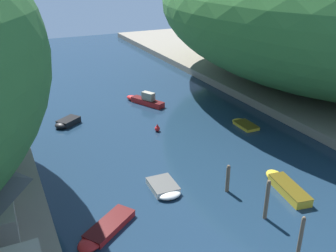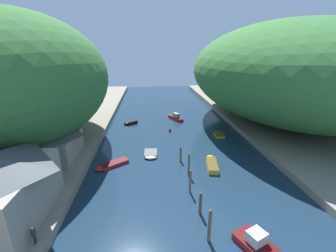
{
  "view_description": "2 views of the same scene",
  "coord_description": "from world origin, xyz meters",
  "px_view_note": "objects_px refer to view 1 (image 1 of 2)",
  "views": [
    {
      "loc": [
        -15.4,
        0.2,
        17.0
      ],
      "look_at": [
        -2.12,
        28.08,
        3.43
      ],
      "focal_mm": 40.0,
      "sensor_mm": 36.0,
      "label": 1
    },
    {
      "loc": [
        -4.82,
        -9.42,
        16.28
      ],
      "look_at": [
        -1.37,
        28.38,
        3.3
      ],
      "focal_mm": 24.0,
      "sensor_mm": 36.0,
      "label": 2
    }
  ],
  "objects_px": {
    "boat_moored_right": "(144,100)",
    "boat_open_rowboat": "(66,123)",
    "boat_red_skiff": "(165,188)",
    "boat_yellow_tender": "(104,230)",
    "channel_buoy_near": "(157,128)",
    "boat_near_quay": "(285,185)",
    "boat_mid_channel": "(244,124)"
  },
  "relations": [
    {
      "from": "channel_buoy_near",
      "to": "boat_red_skiff",
      "type": "bearing_deg",
      "value": -111.06
    },
    {
      "from": "boat_mid_channel",
      "to": "boat_open_rowboat",
      "type": "distance_m",
      "value": 20.1
    },
    {
      "from": "boat_yellow_tender",
      "to": "channel_buoy_near",
      "type": "bearing_deg",
      "value": -71.43
    },
    {
      "from": "boat_moored_right",
      "to": "boat_mid_channel",
      "type": "relative_size",
      "value": 1.66
    },
    {
      "from": "boat_red_skiff",
      "to": "boat_open_rowboat",
      "type": "distance_m",
      "value": 17.38
    },
    {
      "from": "boat_near_quay",
      "to": "channel_buoy_near",
      "type": "height_order",
      "value": "channel_buoy_near"
    },
    {
      "from": "boat_moored_right",
      "to": "boat_yellow_tender",
      "type": "distance_m",
      "value": 25.6
    },
    {
      "from": "boat_red_skiff",
      "to": "boat_open_rowboat",
      "type": "xyz_separation_m",
      "value": [
        -4.45,
        16.81,
        0.08
      ]
    },
    {
      "from": "channel_buoy_near",
      "to": "boat_moored_right",
      "type": "bearing_deg",
      "value": 77.03
    },
    {
      "from": "boat_mid_channel",
      "to": "channel_buoy_near",
      "type": "distance_m",
      "value": 9.88
    },
    {
      "from": "boat_near_quay",
      "to": "boat_red_skiff",
      "type": "bearing_deg",
      "value": 165.77
    },
    {
      "from": "boat_moored_right",
      "to": "channel_buoy_near",
      "type": "xyz_separation_m",
      "value": [
        -2.01,
        -8.73,
        -0.16
      ]
    },
    {
      "from": "boat_red_skiff",
      "to": "channel_buoy_near",
      "type": "distance_m",
      "value": 11.73
    },
    {
      "from": "boat_near_quay",
      "to": "boat_moored_right",
      "type": "height_order",
      "value": "boat_moored_right"
    },
    {
      "from": "boat_mid_channel",
      "to": "boat_moored_right",
      "type": "bearing_deg",
      "value": 123.91
    },
    {
      "from": "boat_red_skiff",
      "to": "boat_open_rowboat",
      "type": "relative_size",
      "value": 1.01
    },
    {
      "from": "boat_moored_right",
      "to": "channel_buoy_near",
      "type": "height_order",
      "value": "boat_moored_right"
    },
    {
      "from": "boat_red_skiff",
      "to": "boat_yellow_tender",
      "type": "xyz_separation_m",
      "value": [
        -5.89,
        -2.86,
        -0.02
      ]
    },
    {
      "from": "channel_buoy_near",
      "to": "boat_near_quay",
      "type": "bearing_deg",
      "value": -72.43
    },
    {
      "from": "boat_mid_channel",
      "to": "boat_red_skiff",
      "type": "relative_size",
      "value": 1.04
    },
    {
      "from": "boat_mid_channel",
      "to": "boat_red_skiff",
      "type": "xyz_separation_m",
      "value": [
        -13.69,
        -8.15,
        0.07
      ]
    },
    {
      "from": "boat_moored_right",
      "to": "boat_mid_channel",
      "type": "bearing_deg",
      "value": -83.39
    },
    {
      "from": "boat_mid_channel",
      "to": "boat_open_rowboat",
      "type": "bearing_deg",
      "value": 155.47
    },
    {
      "from": "boat_near_quay",
      "to": "boat_moored_right",
      "type": "bearing_deg",
      "value": 106.15
    },
    {
      "from": "boat_open_rowboat",
      "to": "boat_moored_right",
      "type": "bearing_deg",
      "value": -110.75
    },
    {
      "from": "boat_red_skiff",
      "to": "boat_open_rowboat",
      "type": "height_order",
      "value": "boat_open_rowboat"
    },
    {
      "from": "boat_moored_right",
      "to": "boat_open_rowboat",
      "type": "bearing_deg",
      "value": 168.75
    },
    {
      "from": "boat_yellow_tender",
      "to": "channel_buoy_near",
      "type": "distance_m",
      "value": 17.12
    },
    {
      "from": "boat_moored_right",
      "to": "boat_open_rowboat",
      "type": "distance_m",
      "value": 11.05
    },
    {
      "from": "boat_red_skiff",
      "to": "boat_yellow_tender",
      "type": "height_order",
      "value": "boat_red_skiff"
    },
    {
      "from": "boat_moored_right",
      "to": "boat_red_skiff",
      "type": "xyz_separation_m",
      "value": [
        -6.23,
        -19.68,
        -0.25
      ]
    },
    {
      "from": "boat_moored_right",
      "to": "boat_open_rowboat",
      "type": "relative_size",
      "value": 1.75
    }
  ]
}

